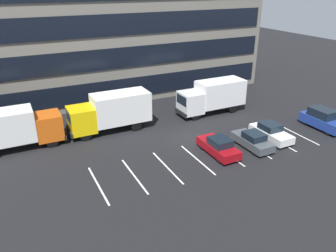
{
  "coord_description": "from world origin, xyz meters",
  "views": [
    {
      "loc": [
        -14.43,
        -24.5,
        13.67
      ],
      "look_at": [
        -1.91,
        0.47,
        1.4
      ],
      "focal_mm": 35.73,
      "sensor_mm": 36.0,
      "label": 1
    }
  ],
  "objects_px": {
    "box_truck_orange": "(14,128)",
    "sedan_maroon": "(219,146)",
    "sedan_charcoal": "(252,140)",
    "box_truck_white": "(213,95)",
    "sedan_white": "(271,132)",
    "box_truck_yellow": "(111,111)",
    "suv_navy": "(323,119)"
  },
  "relations": [
    {
      "from": "box_truck_yellow",
      "to": "sedan_charcoal",
      "type": "height_order",
      "value": "box_truck_yellow"
    },
    {
      "from": "sedan_white",
      "to": "box_truck_yellow",
      "type": "bearing_deg",
      "value": 145.8
    },
    {
      "from": "suv_navy",
      "to": "sedan_maroon",
      "type": "bearing_deg",
      "value": 179.52
    },
    {
      "from": "box_truck_orange",
      "to": "sedan_charcoal",
      "type": "xyz_separation_m",
      "value": [
        18.6,
        -9.07,
        -1.33
      ]
    },
    {
      "from": "box_truck_white",
      "to": "suv_navy",
      "type": "xyz_separation_m",
      "value": [
        7.42,
        -8.54,
        -1.04
      ]
    },
    {
      "from": "box_truck_orange",
      "to": "sedan_maroon",
      "type": "height_order",
      "value": "box_truck_orange"
    },
    {
      "from": "box_truck_white",
      "to": "suv_navy",
      "type": "bearing_deg",
      "value": -49.01
    },
    {
      "from": "sedan_maroon",
      "to": "sedan_white",
      "type": "relative_size",
      "value": 1.01
    },
    {
      "from": "box_truck_white",
      "to": "box_truck_yellow",
      "type": "xyz_separation_m",
      "value": [
        -11.47,
        0.33,
        0.07
      ]
    },
    {
      "from": "sedan_maroon",
      "to": "sedan_charcoal",
      "type": "height_order",
      "value": "sedan_maroon"
    },
    {
      "from": "sedan_maroon",
      "to": "suv_navy",
      "type": "bearing_deg",
      "value": -0.48
    },
    {
      "from": "sedan_charcoal",
      "to": "sedan_maroon",
      "type": "bearing_deg",
      "value": 174.74
    },
    {
      "from": "box_truck_orange",
      "to": "sedan_maroon",
      "type": "bearing_deg",
      "value": -29.91
    },
    {
      "from": "suv_navy",
      "to": "sedan_white",
      "type": "bearing_deg",
      "value": 176.82
    },
    {
      "from": "suv_navy",
      "to": "sedan_charcoal",
      "type": "bearing_deg",
      "value": -178.67
    },
    {
      "from": "sedan_charcoal",
      "to": "sedan_white",
      "type": "distance_m",
      "value": 2.67
    },
    {
      "from": "suv_navy",
      "to": "sedan_maroon",
      "type": "relative_size",
      "value": 1.03
    },
    {
      "from": "box_truck_yellow",
      "to": "box_truck_orange",
      "type": "relative_size",
      "value": 1.03
    },
    {
      "from": "box_truck_white",
      "to": "sedan_white",
      "type": "xyz_separation_m",
      "value": [
        1.06,
        -8.18,
        -1.29
      ]
    },
    {
      "from": "sedan_maroon",
      "to": "box_truck_white",
      "type": "bearing_deg",
      "value": 59.74
    },
    {
      "from": "box_truck_white",
      "to": "sedan_maroon",
      "type": "height_order",
      "value": "box_truck_white"
    },
    {
      "from": "sedan_maroon",
      "to": "sedan_charcoal",
      "type": "xyz_separation_m",
      "value": [
        3.37,
        -0.31,
        -0.03
      ]
    },
    {
      "from": "box_truck_white",
      "to": "sedan_white",
      "type": "distance_m",
      "value": 8.35
    },
    {
      "from": "box_truck_white",
      "to": "suv_navy",
      "type": "height_order",
      "value": "box_truck_white"
    },
    {
      "from": "suv_navy",
      "to": "sedan_charcoal",
      "type": "xyz_separation_m",
      "value": [
        -8.96,
        -0.21,
        -0.27
      ]
    },
    {
      "from": "box_truck_yellow",
      "to": "sedan_white",
      "type": "bearing_deg",
      "value": -34.2
    },
    {
      "from": "sedan_charcoal",
      "to": "sedan_white",
      "type": "relative_size",
      "value": 0.97
    },
    {
      "from": "suv_navy",
      "to": "sedan_charcoal",
      "type": "height_order",
      "value": "suv_navy"
    },
    {
      "from": "box_truck_orange",
      "to": "sedan_maroon",
      "type": "distance_m",
      "value": 17.62
    },
    {
      "from": "suv_navy",
      "to": "sedan_maroon",
      "type": "height_order",
      "value": "suv_navy"
    },
    {
      "from": "box_truck_orange",
      "to": "sedan_charcoal",
      "type": "distance_m",
      "value": 20.74
    },
    {
      "from": "suv_navy",
      "to": "box_truck_white",
      "type": "bearing_deg",
      "value": 130.99
    }
  ]
}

